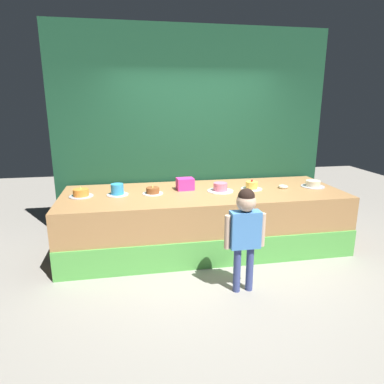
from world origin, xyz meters
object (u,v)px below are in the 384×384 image
pink_box (185,184)px  cake_center_right (220,188)px  child_figure (245,226)px  donut (283,187)px  cake_far_right (313,184)px  cake_left (117,190)px  cake_center_left (153,191)px  cake_far_left (81,193)px  cake_right (252,186)px

pink_box → cake_center_right: size_ratio=0.65×
child_figure → donut: size_ratio=8.36×
cake_far_right → cake_left: bearing=178.9°
donut → child_figure: bearing=-128.9°
child_figure → cake_center_left: (-0.86, 1.24, 0.10)m
child_figure → pink_box: (-0.40, 1.39, 0.14)m
cake_far_left → cake_center_left: bearing=-2.3°
pink_box → cake_left: pink_box is taller
cake_right → cake_far_right: size_ratio=0.89×
cake_far_left → cake_center_left: 0.93m
donut → cake_center_right: cake_center_right is taller
cake_center_left → cake_center_right: 0.93m
pink_box → cake_right: 0.94m
cake_center_right → cake_right: 0.46m
cake_center_right → child_figure: bearing=-92.8°
cake_left → cake_center_right: 1.39m
cake_far_left → cake_right: bearing=-0.9°
cake_center_left → cake_center_right: size_ratio=0.77×
pink_box → cake_far_left: 1.39m
donut → cake_far_right: 0.46m
pink_box → cake_far_right: pink_box is taller
cake_center_right → cake_far_right: cake_center_right is taller
cake_far_left → cake_right: (2.31, -0.04, 0.00)m
donut → cake_left: 2.31m
cake_left → cake_center_right: cake_left is taller
cake_far_left → cake_left: size_ratio=1.09×
child_figure → cake_far_right: (1.45, 1.22, 0.10)m
cake_left → cake_far_right: bearing=-1.1°
cake_center_left → cake_center_right: cake_center_left is taller
child_figure → cake_center_right: size_ratio=3.21×
cake_far_left → cake_far_right: cake_far_left is taller
pink_box → cake_right: pink_box is taller
cake_far_left → cake_left: bearing=-0.8°
cake_center_left → cake_far_right: (2.31, -0.02, 0.00)m
cake_center_left → cake_right: size_ratio=0.93×
child_figure → cake_right: bearing=67.3°
cake_far_left → cake_far_right: 3.24m
donut → cake_left: bearing=178.6°
pink_box → cake_far_right: (1.85, -0.17, -0.04)m
cake_far_left → child_figure: bearing=-35.6°
cake_far_left → donut: bearing=-1.3°
cake_center_left → cake_center_right: bearing=-1.7°
pink_box → donut: (1.39, -0.17, -0.06)m
pink_box → donut: size_ratio=1.69×
cake_center_left → cake_far_right: bearing=-0.5°
pink_box → cake_far_left: pink_box is taller
cake_left → cake_center_right: size_ratio=0.79×
donut → cake_center_left: (-1.85, 0.02, 0.02)m
cake_left → donut: bearing=-1.4°
pink_box → donut: bearing=-7.1°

